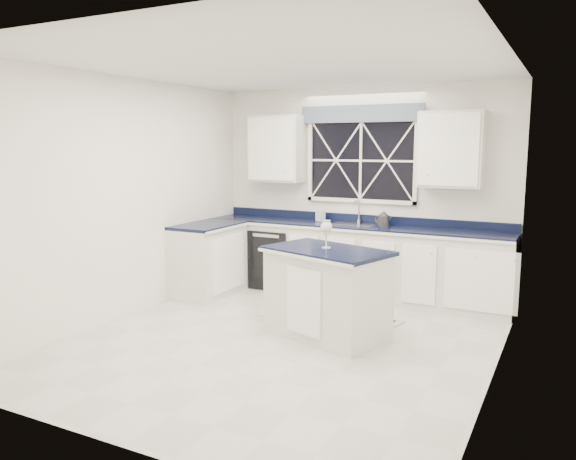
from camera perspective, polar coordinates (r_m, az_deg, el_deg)
The scene contains 13 objects.
ground at distance 5.75m, azimuth -0.59°, elevation -11.22°, with size 4.50×4.50×0.00m, color silver.
back_wall at distance 7.49m, azimuth 7.47°, elevation 3.95°, with size 4.00×0.10×2.70m, color white.
base_cabinets at distance 7.32m, azimuth 3.65°, elevation -3.23°, with size 3.99×1.60×0.90m.
countertop at distance 7.26m, azimuth 6.60°, elevation 0.40°, with size 3.98×0.64×0.04m, color black.
dishwasher at distance 7.80m, azimuth -1.06°, elevation -2.77°, with size 0.60×0.58×0.82m, color black.
window at distance 7.43m, azimuth 7.42°, elevation 7.62°, with size 1.65×0.09×1.26m.
upper_cabinets at distance 7.31m, azimuth 7.10°, elevation 8.16°, with size 3.10×0.34×0.90m.
faucet at distance 7.42m, azimuth 7.15°, elevation 1.96°, with size 0.05×0.20×0.30m.
island at distance 5.78m, azimuth 3.98°, elevation -6.36°, with size 1.39×1.06×0.91m.
rug at distance 6.45m, azimuth 4.27°, elevation -8.91°, with size 1.59×1.16×0.02m.
kettle at distance 7.18m, azimuth 9.68°, elevation 1.10°, with size 0.25×0.21×0.19m.
wine_glass at distance 5.69m, azimuth 3.92°, elevation 0.11°, with size 0.12×0.12×0.28m.
soap_bottle at distance 7.55m, azimuth 3.31°, elevation 1.74°, with size 0.10×0.10×0.21m, color silver.
Camera 1 is at (2.53, -4.78, 1.95)m, focal length 35.00 mm.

